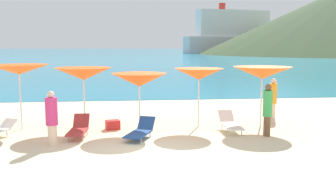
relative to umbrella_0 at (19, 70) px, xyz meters
The scene contains 15 objects.
ground_plane 7.86m from the umbrella_0, 53.53° to the left, with size 50.00×100.00×0.30m, color beige.
ocean_water 226.82m from the umbrella_0, 88.87° to the left, with size 650.00×440.00×0.02m, color teal.
umbrella_0 is the anchor object (origin of this frame).
umbrella_1 2.31m from the umbrella_0, ahead, with size 2.29×2.29×2.27m.
umbrella_2 4.40m from the umbrella_0, ahead, with size 2.13×2.13×2.08m.
umbrella_3 6.60m from the umbrella_0, ahead, with size 2.04×2.04×2.23m.
umbrella_4 8.98m from the umbrella_0, ahead, with size 2.22×2.22×2.29m.
lounge_chair_1 7.91m from the umbrella_0, ahead, with size 0.58×1.73×0.64m.
lounge_chair_2 5.09m from the umbrella_0, 22.87° to the right, with size 1.15×1.72×0.61m.
lounge_chair_3 3.29m from the umbrella_0, 32.58° to the right, with size 0.64×1.56×0.68m.
beachgoer_0 3.22m from the umbrella_0, 57.03° to the right, with size 0.37×0.37×1.70m.
beachgoer_1 10.14m from the umbrella_0, ahead, with size 0.31×0.31×1.71m.
beachgoer_2 8.95m from the umbrella_0, 12.97° to the right, with size 0.32×0.32×1.78m.
cooler_box 3.94m from the umbrella_0, ahead, with size 0.50×0.36×0.34m, color red.
cruise_ship 160.52m from the umbrella_0, 71.24° to the left, with size 46.10×17.24×22.13m.
Camera 1 is at (-0.49, -9.86, 3.06)m, focal length 39.24 mm.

